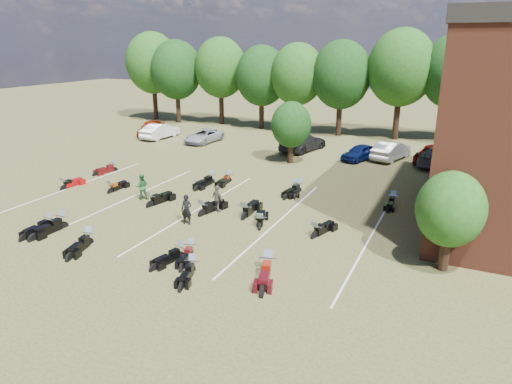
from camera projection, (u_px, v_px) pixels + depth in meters
The scene contains 36 objects.
ground at pixel (218, 236), 22.98m from camera, with size 160.00×160.00×0.00m, color brown.
car_0 at pixel (151, 128), 47.88m from camera, with size 1.84×4.58×1.56m, color maroon.
car_1 at pixel (160, 131), 46.28m from camera, with size 1.61×4.62×1.52m, color silver.
car_2 at pixel (204, 136), 44.40m from camera, with size 2.13×4.61×1.28m, color #9C9FA5.
car_3 at pixel (303, 142), 40.96m from camera, with size 2.24×5.51×1.60m, color black.
car_4 at pixel (360, 152), 37.72m from camera, with size 1.52×3.78×1.29m, color #0C1A54.
car_5 at pixel (391, 150), 37.90m from camera, with size 1.62×4.66×1.53m, color #A8A8A4.
car_6 at pixel (433, 155), 36.78m from camera, with size 2.28×4.95×1.38m, color #590C05.
car_7 at pixel (438, 157), 35.91m from camera, with size 2.05×5.03×1.46m, color #3C3D41.
person_black at pixel (187, 210), 24.29m from camera, with size 0.60×0.40×1.65m, color black.
person_green at pixel (142, 187), 28.20m from camera, with size 0.79×0.62×1.63m, color #24612B.
person_grey at pixel (217, 199), 26.11m from camera, with size 0.92×0.38×1.57m, color #514D45.
motorcycle_0 at pixel (50, 229), 23.92m from camera, with size 0.70×2.21×1.23m, color black, non-canonical shape.
motorcycle_1 at pixel (63, 228), 24.02m from camera, with size 0.78×2.44×1.36m, color black, non-canonical shape.
motorcycle_2 at pixel (89, 245), 22.05m from camera, with size 0.72×2.27×1.26m, color black, non-canonical shape.
motorcycle_3 at pixel (180, 258), 20.68m from camera, with size 0.65×2.03×1.13m, color black, non-canonical shape.
motorcycle_4 at pixel (192, 272), 19.38m from camera, with size 0.64×2.01×1.12m, color black, non-canonical shape.
motorcycle_5 at pixel (191, 255), 20.94m from camera, with size 0.63×1.99×1.11m, color black, non-canonical shape.
motorcycle_6 at pixel (268, 272), 19.38m from camera, with size 0.79×2.48×1.38m, color #3E080E, non-canonical shape.
motorcycle_7 at pixel (64, 189), 30.33m from camera, with size 0.69×2.17×1.21m, color maroon, non-canonical shape.
motorcycle_8 at pixel (111, 193), 29.68m from camera, with size 0.67×2.12×1.18m, color black, non-canonical shape.
motorcycle_9 at pixel (203, 215), 25.80m from camera, with size 0.78×2.46×1.37m, color black, non-canonical shape.
motorcycle_10 at pixel (151, 206), 27.19m from camera, with size 0.77×2.43×1.35m, color black, non-canonical shape.
motorcycle_11 at pixel (245, 218), 25.35m from camera, with size 0.80×2.52×1.40m, color black, non-canonical shape.
motorcycle_12 at pixel (260, 228), 23.97m from camera, with size 0.71×2.23×1.25m, color black, non-canonical shape.
motorcycle_13 at pixel (315, 237), 22.87m from camera, with size 0.70×2.20×1.23m, color black, non-canonical shape.
motorcycle_14 at pixel (114, 171), 34.68m from camera, with size 0.69×2.17×1.21m, color #460A0A, non-canonical shape.
motorcycle_16 at pixel (211, 184), 31.60m from camera, with size 0.77×2.40×1.34m, color black, non-canonical shape.
motorcycle_17 at pixel (229, 182), 31.96m from camera, with size 0.68×2.13×1.19m, color black, non-canonical shape.
motorcycle_18 at pixel (298, 192), 29.80m from camera, with size 0.73×2.29×1.27m, color black, non-canonical shape.
motorcycle_19 at pixel (295, 191), 30.00m from camera, with size 0.64×2.02×1.13m, color black, non-canonical shape.
motorcycle_20 at pixel (392, 204), 27.57m from camera, with size 0.65×2.03×1.13m, color black, non-canonical shape.
tree_line at pixel (348, 73), 46.41m from camera, with size 56.00×6.00×9.79m.
young_tree_near_building at pixel (451, 209), 18.79m from camera, with size 2.80×2.80×4.16m.
young_tree_midfield at pixel (291, 125), 36.18m from camera, with size 3.20×3.20×4.70m.
parking_lines at pixel (199, 209), 26.77m from camera, with size 20.10×14.00×0.01m.
Camera 1 is at (10.63, -18.37, 9.29)m, focal length 32.00 mm.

